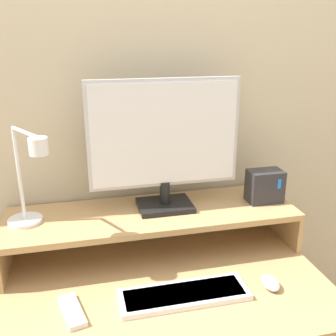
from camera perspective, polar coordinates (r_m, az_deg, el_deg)
The scene contains 8 objects.
wall_back at distance 1.49m, azimuth -3.84°, elevation 8.24°, with size 6.00×0.05×2.50m.
monitor_shelf at distance 1.42m, azimuth -2.23°, elevation -7.14°, with size 1.03×0.31×0.15m.
monitor at distance 1.35m, azimuth -0.50°, elevation 3.97°, with size 0.53×0.15×0.46m.
desk_lamp at distance 1.30m, azimuth -19.50°, elevation -2.00°, with size 0.17×0.23×0.33m.
router_dock at distance 1.51m, azimuth 13.86°, elevation -2.55°, with size 0.13×0.08×0.12m.
keyboard at distance 1.24m, azimuth 2.36°, elevation -17.86°, with size 0.39×0.13×0.02m.
mouse at distance 1.32m, azimuth 14.61°, elevation -15.79°, with size 0.05×0.08×0.03m.
remote_control at distance 1.22m, azimuth -13.76°, elevation -19.52°, with size 0.08×0.15×0.02m.
Camera 1 is at (-0.24, -0.72, 1.53)m, focal length 42.00 mm.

